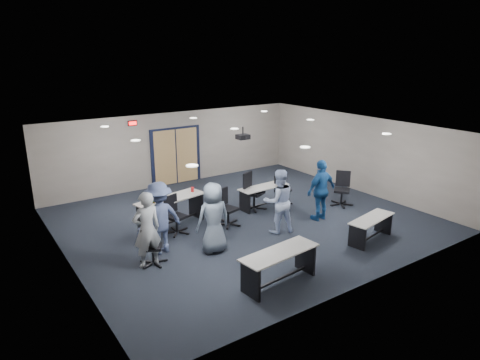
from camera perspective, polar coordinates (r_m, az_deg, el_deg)
floor at (r=12.84m, az=0.54°, el=-5.30°), size 10.00×10.00×0.00m
back_wall at (r=16.17m, az=-8.63°, el=4.19°), size 10.00×0.04×2.70m
front_wall at (r=9.28m, az=16.75°, el=-6.00°), size 10.00×0.04×2.70m
left_wall at (r=10.51m, az=-22.47°, el=-3.88°), size 0.04×9.00×2.70m
right_wall at (r=15.70m, az=15.72°, el=3.37°), size 0.04×9.00×2.70m
ceiling at (r=12.08m, az=0.57°, el=6.65°), size 10.00×9.00×0.04m
double_door at (r=16.21m, az=-8.53°, el=3.14°), size 2.00×0.07×2.20m
exit_sign at (r=15.31m, az=-14.14°, el=7.36°), size 0.32×0.07×0.18m
ceiling_projector at (r=12.71m, az=0.39°, el=5.80°), size 0.35×0.32×0.37m
ceiling_can_lights at (r=12.29m, az=-0.10°, el=6.68°), size 6.24×5.74×0.02m
table_front_left at (r=9.34m, az=5.29°, el=-10.80°), size 1.91×0.80×0.76m
table_front_right at (r=11.85m, az=17.09°, el=-5.76°), size 1.64×0.81×0.64m
table_back_left at (r=12.37m, az=-9.19°, el=-3.51°), size 2.16×1.07×1.15m
table_back_right at (r=13.72m, az=3.14°, el=-1.75°), size 1.72×0.65×0.69m
chair_back_a at (r=11.85m, az=-8.48°, el=-4.67°), size 0.82×0.82×1.06m
chair_back_b at (r=12.26m, az=-1.58°, el=-3.71°), size 0.84×0.84×1.07m
chair_back_c at (r=13.47m, az=1.92°, el=-1.54°), size 0.99×0.99×1.18m
chair_back_d at (r=14.08m, az=5.76°, el=-1.28°), size 0.75×0.75×0.96m
chair_loose_left at (r=10.32m, az=-11.60°, el=-8.53°), size 0.82×0.82×0.96m
chair_loose_right at (r=14.22m, az=13.45°, el=-1.18°), size 0.98×0.98×1.11m
person_gray at (r=10.06m, az=-12.33°, el=-6.51°), size 0.67×0.44×1.83m
person_plaid at (r=10.58m, az=-3.58°, el=-5.06°), size 0.92×0.64×1.79m
person_lightblue at (r=11.74m, az=5.18°, el=-2.83°), size 1.03×0.90×1.80m
person_navy at (r=12.79m, az=10.76°, el=-1.32°), size 1.09×0.50×1.83m
person_back at (r=10.69m, az=-10.71°, el=-4.99°), size 1.24×0.79×1.83m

